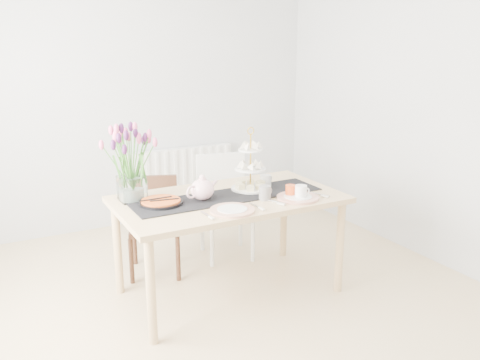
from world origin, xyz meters
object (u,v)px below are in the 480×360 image
mug_white (301,192)px  mug_orange (291,191)px  cake_stand (250,174)px  cream_jug (266,181)px  chair_white (224,197)px  chair_brown (154,218)px  teapot (202,189)px  tart_tin (161,202)px  tulip_vase (130,152)px  plate_right (298,198)px  dining_table (229,207)px  mug_grey (265,193)px  radiator (179,176)px  plate_left (232,210)px

mug_white → mug_orange: size_ratio=1.13×
cake_stand → cream_jug: size_ratio=4.82×
chair_white → mug_white: (0.12, -0.98, 0.29)m
chair_brown → teapot: (0.14, -0.65, 0.39)m
chair_white → cake_stand: (-0.08, -0.61, 0.36)m
mug_orange → teapot: bearing=99.7°
cake_stand → mug_orange: 0.34m
tart_tin → mug_white: mug_white is taller
chair_white → tulip_vase: (-0.94, -0.44, 0.58)m
tart_tin → plate_right: tart_tin is taller
chair_brown → mug_orange: bearing=-28.5°
dining_table → mug_orange: bearing=-28.0°
chair_brown → mug_white: mug_white is taller
tart_tin → mug_orange: (0.88, -0.27, 0.03)m
chair_brown → cream_jug: cream_jug is taller
tart_tin → mug_grey: mug_grey is taller
chair_brown → cake_stand: bearing=-24.4°
tulip_vase → chair_white: bearing=25.1°
mug_grey → plate_right: 0.24m
mug_orange → mug_grey: bearing=110.6°
teapot → mug_grey: teapot is taller
radiator → dining_table: bearing=-100.0°
radiator → tulip_vase: 1.90m
chair_white → cake_stand: bearing=-86.5°
radiator → tulip_vase: bearing=-121.9°
chair_white → teapot: bearing=-115.5°
cake_stand → plate_right: cake_stand is taller
chair_white → plate_left: bearing=-102.4°
cream_jug → tulip_vase: bearing=155.3°
mug_white → plate_right: (-0.01, 0.02, -0.04)m
dining_table → mug_orange: size_ratio=18.16×
cream_jug → teapot: bearing=173.5°
plate_left → plate_right: same height
radiator → tart_tin: (-0.80, -1.71, 0.32)m
tulip_vase → cream_jug: size_ratio=7.18×
chair_brown → tulip_vase: tulip_vase is taller
mug_grey → mug_white: 0.25m
cake_stand → mug_orange: (0.17, -0.29, -0.08)m
mug_grey → radiator: bearing=67.4°
radiator → cream_jug: (0.07, -1.65, 0.34)m
dining_table → chair_brown: 0.77m
teapot → mug_white: teapot is taller
plate_left → plate_right: bearing=2.8°
teapot → cream_jug: bearing=-5.8°
tart_tin → mug_orange: bearing=-16.7°
mug_orange → tulip_vase: bearing=95.5°
radiator → chair_brown: size_ratio=1.55×
chair_brown → cream_jug: bearing=-15.6°
tulip_vase → mug_white: size_ratio=6.34×
chair_white → tulip_vase: bearing=-143.7°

